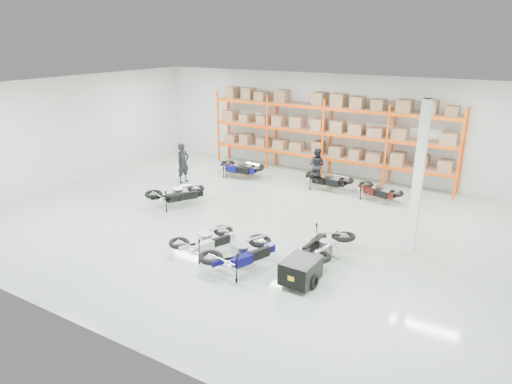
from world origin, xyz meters
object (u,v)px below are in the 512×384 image
Objects in this scene: moto_silver_left at (206,236)px; moto_back_c at (327,176)px; moto_back_a at (239,165)px; person_left at (183,163)px; trailer at (301,271)px; person_back at (317,165)px; moto_back_b at (241,164)px; moto_black_far_left at (177,191)px; moto_blue_centre at (241,249)px; moto_back_d at (378,188)px; moto_touring_right at (325,241)px.

moto_silver_left is 0.97× the size of moto_back_c.
person_left is (-1.69, -1.86, 0.29)m from moto_back_a.
moto_silver_left is 1.06× the size of trailer.
moto_back_a is 3.46m from person_back.
trailer is at bearing -158.17° from moto_back_c.
moto_black_far_left is at bearing 173.49° from moto_back_b.
moto_blue_centre is 7.59m from moto_back_c.
moto_back_c reaches higher than moto_back_d.
moto_back_c is at bearing 116.02° from moto_touring_right.
moto_black_far_left is 6.20m from moto_back_c.
person_left is (-4.96, 5.05, 0.32)m from moto_silver_left.
person_back reaches higher than trailer.
moto_black_far_left is (-4.71, 2.89, -0.01)m from moto_blue_centre.
moto_back_c is 1.20× the size of person_back.
moto_black_far_left is at bearing 143.03° from moto_back_c.
moto_back_c is (-2.39, 5.92, -0.02)m from moto_touring_right.
moto_blue_centre is at bearing -171.03° from moto_back_c.
moto_blue_centre is 1.04× the size of moto_touring_right.
moto_back_a is at bearing -175.60° from moto_back_b.
moto_touring_right is at bearing -133.04° from moto_silver_left.
moto_black_far_left is at bearing 179.78° from moto_back_a.
moto_blue_centre reaches higher than moto_touring_right.
moto_back_a is at bearing 110.45° from moto_back_d.
moto_silver_left is 1.07× the size of moto_back_d.
moto_back_a is at bearing -41.43° from moto_silver_left.
person_left is at bearing 134.34° from moto_back_b.
moto_back_b is at bearing -41.75° from moto_silver_left.
moto_black_far_left is 1.16× the size of trailer.
moto_silver_left is at bearing -161.45° from moto_back_b.
trailer is 0.98× the size of person_left.
trailer is at bearing -137.61° from moto_back_a.
person_left is at bearing 123.20° from moto_back_d.
moto_back_d is 1.09× the size of person_back.
trailer is 0.90× the size of moto_back_a.
moto_back_c is (-2.39, 7.52, 0.15)m from trailer.
moto_back_c is 1.06× the size of person_left.
moto_back_d is (-0.19, 7.30, 0.10)m from trailer.
moto_back_a reaches higher than moto_back_c.
moto_black_far_left reaches higher than moto_touring_right.
moto_back_d is at bearing -89.55° from moto_silver_left.
moto_touring_right is 1.13× the size of trailer.
moto_touring_right is at bearing -137.81° from moto_back_b.
person_back is (-1.39, 8.22, 0.16)m from moto_blue_centre.
moto_touring_right is 1.25× the size of person_back.
person_back is (4.97, 2.92, -0.10)m from person_left.
moto_touring_right is 1.15× the size of moto_back_d.
person_back is at bearing 119.63° from moto_touring_right.
moto_silver_left is at bearing 178.16° from moto_back_c.
moto_back_d is 8.20m from person_left.
person_left is (-5.73, -2.26, 0.30)m from moto_back_c.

